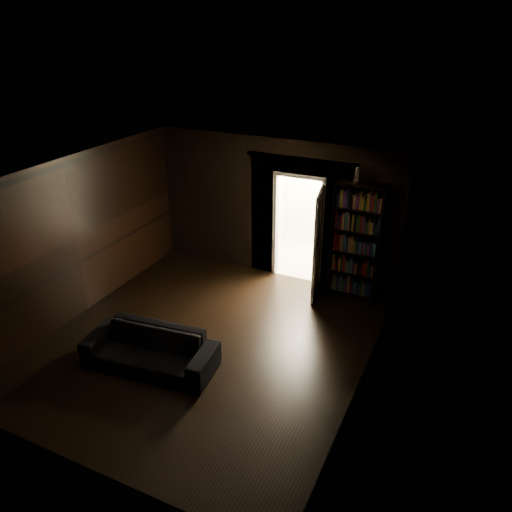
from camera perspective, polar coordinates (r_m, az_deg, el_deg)
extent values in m
plane|color=black|center=(8.30, -5.68, -9.90)|extent=(5.50, 5.50, 0.00)
cube|color=black|center=(10.37, -4.03, 6.45)|extent=(2.55, 0.10, 2.80)
cube|color=black|center=(9.37, 12.00, 3.77)|extent=(1.55, 0.10, 2.80)
cube|color=black|center=(9.37, 5.22, 11.01)|extent=(0.90, 0.10, 0.70)
cube|color=black|center=(9.03, -19.90, 1.88)|extent=(0.02, 5.50, 2.80)
cube|color=black|center=(6.76, 12.46, -5.37)|extent=(0.02, 5.50, 2.80)
cube|color=black|center=(5.78, -20.54, -12.51)|extent=(5.00, 0.02, 2.80)
cube|color=beige|center=(7.05, -6.68, 8.91)|extent=(5.00, 5.50, 0.02)
cube|color=white|center=(9.77, 4.77, 2.97)|extent=(1.04, 0.06, 2.17)
cube|color=#B6AE9E|center=(11.01, 6.25, -0.65)|extent=(2.20, 1.80, 0.10)
cube|color=beige|center=(11.27, 8.01, 6.80)|extent=(2.20, 0.10, 2.40)
cube|color=beige|center=(10.87, 1.32, 6.31)|extent=(0.10, 1.60, 2.40)
cube|color=beige|center=(10.25, 12.13, 4.50)|extent=(0.10, 1.60, 2.40)
cube|color=beige|center=(10.15, 6.94, 12.08)|extent=(2.20, 1.80, 0.10)
cube|color=#B66265|center=(10.93, 8.25, 11.76)|extent=(2.00, 0.04, 0.26)
imported|color=black|center=(7.76, -12.09, -9.79)|extent=(2.09, 1.08, 0.77)
cube|color=black|center=(9.30, 11.40, 1.65)|extent=(0.92, 0.39, 2.20)
cube|color=white|center=(10.83, 10.14, 3.71)|extent=(0.80, 0.75, 1.65)
cube|color=white|center=(9.24, 7.02, 1.31)|extent=(0.22, 0.84, 2.05)
cube|color=white|center=(8.93, 11.46, 9.09)|extent=(0.11, 0.11, 0.27)
cube|color=black|center=(10.42, 10.22, 8.35)|extent=(0.59, 0.27, 0.24)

